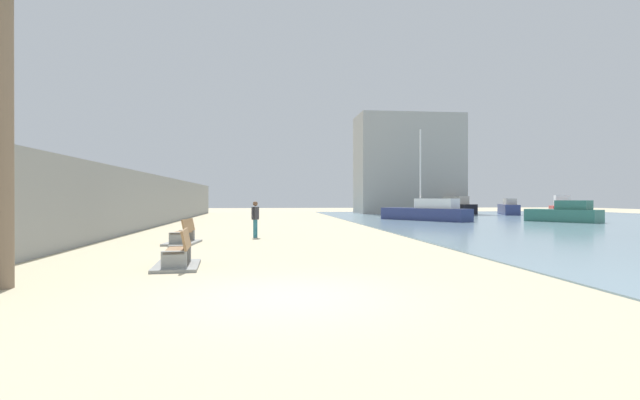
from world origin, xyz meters
TOP-DOWN VIEW (x-y plane):
  - ground_plane at (0.00, 18.00)m, footprint 120.00×120.00m
  - seawall at (-7.50, 18.00)m, footprint 0.80×64.00m
  - bench_near at (-2.64, 4.04)m, footprint 1.26×2.18m
  - bench_far at (-3.58, 10.54)m, footprint 1.28×2.19m
  - person_walking at (-0.83, 13.19)m, footprint 0.34×0.45m
  - boat_far_left at (20.14, 43.00)m, footprint 4.35×7.19m
  - boat_outer at (12.16, 27.60)m, footprint 5.56×7.48m
  - boat_nearest at (21.44, 24.17)m, footprint 4.26×5.19m
  - boat_distant at (25.35, 39.65)m, footprint 3.47×6.28m
  - boat_mid_bay at (33.46, 42.91)m, footprint 5.10×7.08m
  - harbor_building at (16.31, 46.00)m, footprint 12.00×6.00m

SIDE VIEW (x-z plane):
  - ground_plane at x=0.00m, z-range 0.00..0.00m
  - bench_near at x=-2.64m, z-range -0.26..0.72m
  - bench_far at x=-3.58m, z-range -0.26..0.72m
  - boat_nearest at x=21.44m, z-range -0.15..1.44m
  - boat_outer at x=12.16m, z-range -2.89..4.30m
  - boat_distant at x=25.35m, z-range -0.15..1.56m
  - boat_far_left at x=20.14m, z-range -0.20..1.74m
  - boat_mid_bay at x=33.46m, z-range -0.25..1.82m
  - person_walking at x=-0.83m, z-range 0.13..1.77m
  - seawall at x=-7.50m, z-range 0.00..3.23m
  - harbor_building at x=16.31m, z-range 0.00..11.42m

